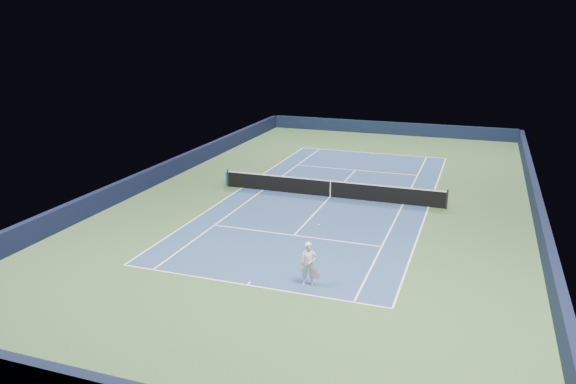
% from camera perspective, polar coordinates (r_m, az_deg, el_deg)
% --- Properties ---
extents(ground, '(40.00, 40.00, 0.00)m').
position_cam_1_polar(ground, '(32.02, 4.31, -0.50)').
color(ground, '#32512C').
rests_on(ground, ground).
extents(wall_far, '(22.00, 0.35, 1.10)m').
position_cam_1_polar(wall_far, '(50.79, 10.27, 6.41)').
color(wall_far, '#101A32').
rests_on(wall_far, ground).
extents(wall_right, '(0.35, 40.00, 1.10)m').
position_cam_1_polar(wall_right, '(31.02, 24.01, -1.47)').
color(wall_right, black).
rests_on(wall_right, ground).
extents(wall_left, '(0.35, 40.00, 1.10)m').
position_cam_1_polar(wall_left, '(36.09, -12.49, 2.05)').
color(wall_left, black).
rests_on(wall_left, ground).
extents(court_surface, '(10.97, 23.77, 0.01)m').
position_cam_1_polar(court_surface, '(32.02, 4.31, -0.50)').
color(court_surface, navy).
rests_on(court_surface, ground).
extents(baseline_far, '(10.97, 0.08, 0.00)m').
position_cam_1_polar(baseline_far, '(43.23, 8.48, 3.95)').
color(baseline_far, white).
rests_on(baseline_far, ground).
extents(baseline_near, '(10.97, 0.08, 0.00)m').
position_cam_1_polar(baseline_near, '(21.54, -4.17, -9.41)').
color(baseline_near, white).
rests_on(baseline_near, ground).
extents(sideline_doubles_right, '(0.08, 23.77, 0.00)m').
position_cam_1_polar(sideline_doubles_right, '(31.13, 14.10, -1.47)').
color(sideline_doubles_right, white).
rests_on(sideline_doubles_right, ground).
extents(sideline_doubles_left, '(0.08, 23.77, 0.00)m').
position_cam_1_polar(sideline_doubles_left, '(33.78, -4.70, 0.44)').
color(sideline_doubles_left, white).
rests_on(sideline_doubles_left, ground).
extents(sideline_singles_right, '(0.08, 23.77, 0.00)m').
position_cam_1_polar(sideline_singles_right, '(31.26, 11.61, -1.23)').
color(sideline_singles_right, white).
rests_on(sideline_singles_right, ground).
extents(sideline_singles_left, '(0.08, 23.77, 0.00)m').
position_cam_1_polar(sideline_singles_left, '(33.27, -2.54, 0.21)').
color(sideline_singles_left, white).
rests_on(sideline_singles_left, ground).
extents(service_line_far, '(8.23, 0.08, 0.00)m').
position_cam_1_polar(service_line_far, '(38.00, 6.86, 2.23)').
color(service_line_far, white).
rests_on(service_line_far, ground).
extents(service_line_near, '(8.23, 0.08, 0.00)m').
position_cam_1_polar(service_line_near, '(26.23, 0.61, -4.42)').
color(service_line_near, white).
rests_on(service_line_near, ground).
extents(center_service_line, '(0.08, 12.80, 0.00)m').
position_cam_1_polar(center_service_line, '(32.02, 4.31, -0.49)').
color(center_service_line, white).
rests_on(center_service_line, ground).
extents(center_mark_far, '(0.08, 0.30, 0.00)m').
position_cam_1_polar(center_mark_far, '(43.08, 8.44, 3.91)').
color(center_mark_far, white).
rests_on(center_mark_far, ground).
extents(center_mark_near, '(0.08, 0.30, 0.00)m').
position_cam_1_polar(center_mark_near, '(21.67, -4.01, -9.25)').
color(center_mark_near, white).
rests_on(center_mark_near, ground).
extents(tennis_net, '(12.90, 0.10, 1.07)m').
position_cam_1_polar(tennis_net, '(31.87, 4.33, 0.36)').
color(tennis_net, black).
rests_on(tennis_net, ground).
extents(sponsor_cube, '(0.59, 0.51, 0.82)m').
position_cam_1_polar(sponsor_cube, '(34.43, -5.79, 1.41)').
color(sponsor_cube, '#1D5AAF').
rests_on(sponsor_cube, ground).
extents(tennis_player, '(0.83, 1.32, 2.10)m').
position_cam_1_polar(tennis_player, '(21.19, 2.11, -7.31)').
color(tennis_player, silver).
rests_on(tennis_player, ground).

